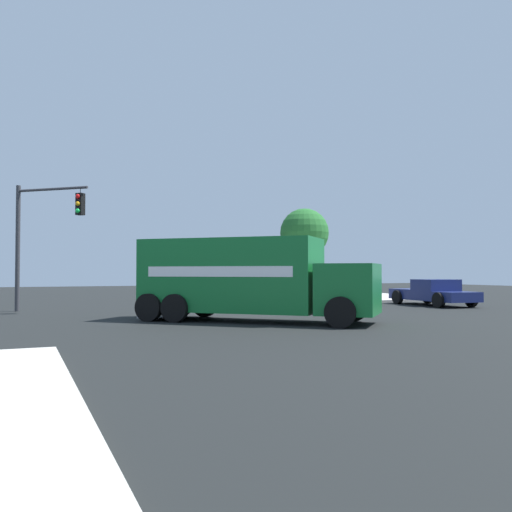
{
  "coord_description": "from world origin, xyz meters",
  "views": [
    {
      "loc": [
        7.36,
        19.28,
        1.78
      ],
      "look_at": [
        -0.71,
        0.94,
        2.36
      ],
      "focal_mm": 38.28,
      "sensor_mm": 36.0,
      "label": 1
    }
  ],
  "objects_px": {
    "delivery_truck": "(248,278)",
    "traffic_light_primary": "(39,228)",
    "shade_tree_near": "(304,233)",
    "pickup_navy": "(433,292)",
    "pedestrian_near_corner": "(344,282)"
  },
  "relations": [
    {
      "from": "pickup_navy",
      "to": "pedestrian_near_corner",
      "type": "height_order",
      "value": "pedestrian_near_corner"
    },
    {
      "from": "delivery_truck",
      "to": "traffic_light_primary",
      "type": "relative_size",
      "value": 1.39
    },
    {
      "from": "traffic_light_primary",
      "to": "shade_tree_near",
      "type": "distance_m",
      "value": 20.71
    },
    {
      "from": "delivery_truck",
      "to": "pedestrian_near_corner",
      "type": "bearing_deg",
      "value": -134.19
    },
    {
      "from": "delivery_truck",
      "to": "traffic_light_primary",
      "type": "xyz_separation_m",
      "value": [
        6.71,
        -7.98,
        2.17
      ]
    },
    {
      "from": "delivery_truck",
      "to": "traffic_light_primary",
      "type": "bearing_deg",
      "value": -49.94
    },
    {
      "from": "traffic_light_primary",
      "to": "shade_tree_near",
      "type": "xyz_separation_m",
      "value": [
        -18.51,
        -9.25,
        0.92
      ]
    },
    {
      "from": "delivery_truck",
      "to": "pickup_navy",
      "type": "distance_m",
      "value": 13.32
    },
    {
      "from": "delivery_truck",
      "to": "shade_tree_near",
      "type": "bearing_deg",
      "value": -124.4
    },
    {
      "from": "pickup_navy",
      "to": "pedestrian_near_corner",
      "type": "distance_m",
      "value": 7.96
    },
    {
      "from": "shade_tree_near",
      "to": "pedestrian_near_corner",
      "type": "bearing_deg",
      "value": 93.55
    },
    {
      "from": "traffic_light_primary",
      "to": "pickup_navy",
      "type": "xyz_separation_m",
      "value": [
        -19.22,
        3.49,
        -2.99
      ]
    },
    {
      "from": "traffic_light_primary",
      "to": "shade_tree_near",
      "type": "bearing_deg",
      "value": -153.45
    },
    {
      "from": "delivery_truck",
      "to": "shade_tree_near",
      "type": "distance_m",
      "value": 21.11
    },
    {
      "from": "traffic_light_primary",
      "to": "pedestrian_near_corner",
      "type": "bearing_deg",
      "value": -166.66
    }
  ]
}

